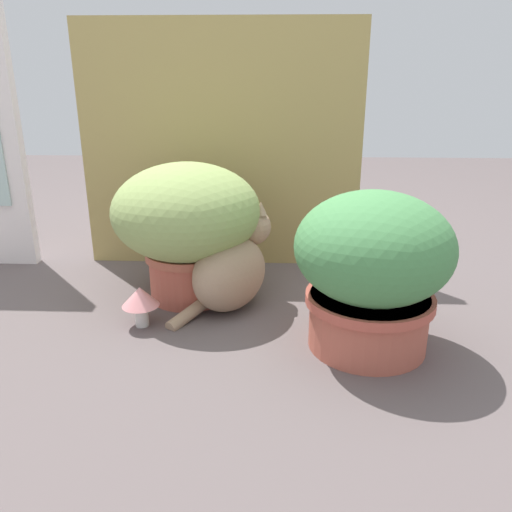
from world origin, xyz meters
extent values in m
plane|color=#5C5150|center=(0.00, 0.00, 0.00)|extent=(6.00, 6.00, 0.00)
cube|color=tan|center=(0.02, 0.50, 0.41)|extent=(0.96, 0.03, 0.83)
cylinder|color=#BB5947|center=(-0.06, 0.18, 0.08)|extent=(0.24, 0.24, 0.15)
cylinder|color=#B45D47|center=(-0.06, 0.18, 0.14)|extent=(0.26, 0.26, 0.02)
ellipsoid|color=#8EA65C|center=(-0.06, 0.18, 0.27)|extent=(0.44, 0.44, 0.28)
cylinder|color=#B75B48|center=(0.44, -0.11, 0.07)|extent=(0.29, 0.29, 0.14)
cylinder|color=#BA5344|center=(0.44, -0.11, 0.13)|extent=(0.32, 0.32, 0.02)
ellipsoid|color=#48884C|center=(0.44, -0.11, 0.26)|extent=(0.38, 0.38, 0.27)
ellipsoid|color=tan|center=(0.08, 0.10, 0.11)|extent=(0.29, 0.31, 0.22)
ellipsoid|color=beige|center=(0.13, 0.18, 0.10)|extent=(0.12, 0.11, 0.11)
sphere|color=tan|center=(0.14, 0.19, 0.23)|extent=(0.15, 0.15, 0.11)
cone|color=tan|center=(0.11, 0.21, 0.29)|extent=(0.05, 0.05, 0.04)
cone|color=tan|center=(0.16, 0.17, 0.29)|extent=(0.05, 0.05, 0.04)
cylinder|color=tan|center=(-0.02, 0.03, 0.02)|extent=(0.13, 0.17, 0.07)
cylinder|color=silver|center=(-0.16, -0.02, 0.03)|extent=(0.04, 0.04, 0.06)
cone|color=pink|center=(-0.16, -0.02, 0.09)|extent=(0.10, 0.10, 0.05)
camera|label=1|loc=(0.21, -1.28, 0.66)|focal=36.15mm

